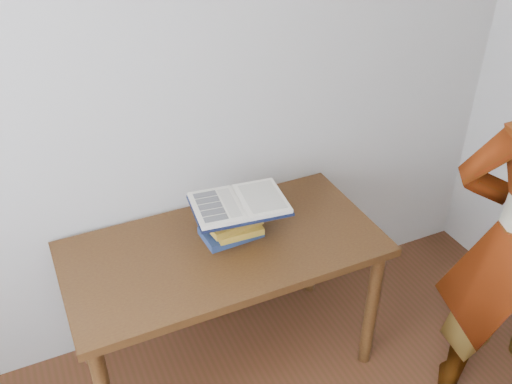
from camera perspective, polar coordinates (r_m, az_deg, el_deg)
name	(u,v)px	position (r m, az deg, el deg)	size (l,w,h in m)	color
room_shell	(456,336)	(0.85, 19.37, -13.42)	(3.54, 3.54, 2.62)	#B3B0AA
desk	(224,264)	(2.46, -3.19, -7.16)	(1.33, 0.66, 0.71)	#462C11
book_stack	(233,221)	(2.41, -2.32, -2.87)	(0.26, 0.20, 0.15)	navy
open_book	(239,204)	(2.35, -1.68, -1.17)	(0.41, 0.31, 0.03)	black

